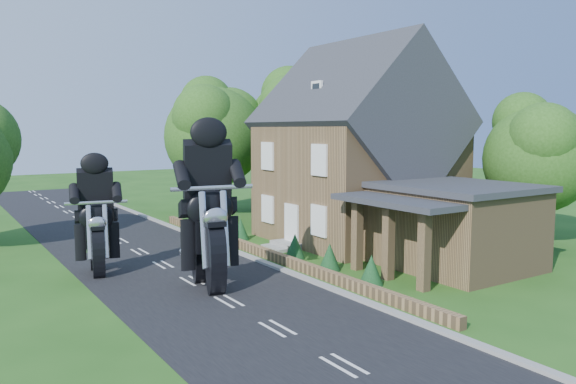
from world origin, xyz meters
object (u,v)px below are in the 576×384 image
garden_wall (264,252)px  motorcycle_follow (98,257)px  house (358,155)px  motorcycle_lead (209,264)px  annex (453,225)px

garden_wall → motorcycle_follow: bearing=172.4°
house → motorcycle_lead: 11.74m
annex → garden_wall: bearing=133.8°
annex → motorcycle_follow: (-12.53, 6.73, -1.06)m
house → annex: 7.30m
garden_wall → motorcycle_lead: bearing=-141.9°
house → motorcycle_follow: 13.64m
garden_wall → motorcycle_follow: motorcycle_follow is taller
house → annex: size_ratio=1.45×
motorcycle_lead → motorcycle_follow: 5.04m
garden_wall → annex: (5.57, -5.80, 1.57)m
annex → motorcycle_follow: annex is taller
motorcycle_follow → annex: bearing=163.3°
motorcycle_follow → motorcycle_lead: bearing=134.9°
garden_wall → annex: size_ratio=3.12×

